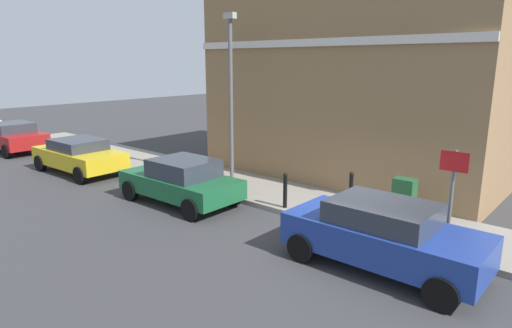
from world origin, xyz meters
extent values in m
plane|color=#38383A|center=(0.00, 0.00, 0.00)|extent=(80.00, 80.00, 0.00)
cube|color=gray|center=(1.88, 6.00, 0.07)|extent=(2.64, 30.00, 0.15)
cube|color=olive|center=(6.69, 3.21, 3.63)|extent=(6.98, 10.42, 7.26)
cube|color=silver|center=(3.16, 3.21, 4.88)|extent=(0.12, 10.42, 0.24)
cube|color=navy|center=(-0.68, -1.13, 0.67)|extent=(1.76, 4.09, 0.70)
cube|color=#2D333D|center=(-0.68, -1.09, 1.23)|extent=(1.55, 2.09, 0.47)
cylinder|color=black|center=(-1.51, 0.36, 0.32)|extent=(0.22, 0.64, 0.64)
cylinder|color=black|center=(0.15, 0.36, 0.32)|extent=(0.22, 0.64, 0.64)
cylinder|color=black|center=(-1.51, -2.63, 0.32)|extent=(0.22, 0.64, 0.64)
cylinder|color=black|center=(0.15, -2.63, 0.32)|extent=(0.22, 0.64, 0.64)
cube|color=#195933|center=(-0.62, 5.55, 0.60)|extent=(1.84, 3.98, 0.57)
cube|color=#2D333D|center=(-0.61, 5.35, 1.14)|extent=(1.59, 1.86, 0.55)
cylinder|color=black|center=(-1.48, 6.96, 0.32)|extent=(0.23, 0.64, 0.64)
cylinder|color=black|center=(0.20, 6.99, 0.32)|extent=(0.23, 0.64, 0.64)
cylinder|color=black|center=(-1.44, 4.11, 0.32)|extent=(0.23, 0.64, 0.64)
cylinder|color=black|center=(0.24, 4.14, 0.32)|extent=(0.23, 0.64, 0.64)
cube|color=gold|center=(-0.78, 11.50, 0.63)|extent=(1.92, 4.20, 0.62)
cube|color=#2D333D|center=(-0.78, 11.52, 1.13)|extent=(1.64, 2.01, 0.43)
cylinder|color=black|center=(-1.68, 13.00, 0.32)|extent=(0.24, 0.65, 0.64)
cylinder|color=black|center=(0.03, 13.04, 0.32)|extent=(0.24, 0.65, 0.64)
cylinder|color=black|center=(-1.59, 9.95, 0.32)|extent=(0.24, 0.65, 0.64)
cylinder|color=black|center=(0.11, 10.00, 0.32)|extent=(0.24, 0.65, 0.64)
cube|color=maroon|center=(-0.78, 18.05, 0.65)|extent=(1.85, 4.16, 0.65)
cube|color=#2D333D|center=(-0.78, 18.01, 1.18)|extent=(1.63, 1.88, 0.45)
cylinder|color=black|center=(0.09, 19.58, 0.32)|extent=(0.22, 0.64, 0.64)
cylinder|color=black|center=(-1.66, 16.52, 0.32)|extent=(0.22, 0.64, 0.64)
cylinder|color=black|center=(0.09, 16.52, 0.32)|extent=(0.22, 0.64, 0.64)
cube|color=#1E4C28|center=(2.05, -0.43, 0.72)|extent=(0.40, 0.55, 1.15)
cube|color=#333333|center=(2.05, -0.43, 0.19)|extent=(0.46, 0.61, 0.08)
cylinder|color=black|center=(2.15, 1.19, 0.62)|extent=(0.12, 0.12, 0.95)
sphere|color=black|center=(2.15, 1.19, 1.12)|extent=(0.14, 0.14, 0.14)
cylinder|color=black|center=(0.81, 2.57, 0.62)|extent=(0.12, 0.12, 0.95)
sphere|color=black|center=(0.81, 2.57, 1.12)|extent=(0.14, 0.14, 0.14)
cylinder|color=#59595B|center=(0.84, -1.95, 1.30)|extent=(0.08, 0.08, 2.30)
cube|color=white|center=(0.82, -1.95, 2.20)|extent=(0.03, 0.56, 0.40)
cube|color=red|center=(0.81, -1.95, 2.20)|extent=(0.01, 0.60, 0.44)
cylinder|color=#59595B|center=(2.03, 5.90, 2.90)|extent=(0.14, 0.14, 5.50)
cube|color=#A5A599|center=(2.03, 5.90, 5.77)|extent=(0.20, 0.44, 0.20)
camera|label=1|loc=(-8.87, -4.71, 4.29)|focal=30.62mm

